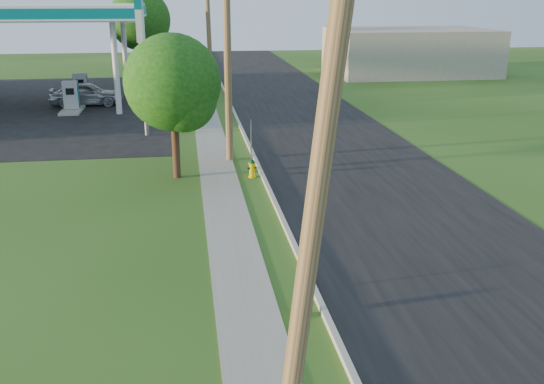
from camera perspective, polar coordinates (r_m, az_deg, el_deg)
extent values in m
cube|color=black|center=(21.56, 11.15, -1.32)|extent=(8.00, 120.00, 0.02)
cube|color=#A4A197|center=(20.60, 0.58, -1.71)|extent=(0.15, 120.00, 0.15)
cube|color=gray|center=(20.44, -4.28, -2.11)|extent=(1.50, 120.00, 0.03)
cylinder|color=brown|center=(8.67, 4.59, 2.41)|extent=(1.31, 0.32, 9.48)
cylinder|color=brown|center=(26.29, -4.22, 13.39)|extent=(0.32, 0.32, 9.80)
cylinder|color=brown|center=(44.23, -5.99, 15.10)|extent=(0.49, 0.32, 9.50)
cube|color=gray|center=(14.91, 3.06, -5.95)|extent=(0.05, 0.04, 2.00)
cube|color=gray|center=(26.01, -1.98, 4.66)|extent=(0.05, 0.04, 2.00)
cube|color=gray|center=(37.93, -4.04, 8.94)|extent=(0.05, 0.04, 2.00)
cylinder|color=silver|center=(38.29, -14.48, 11.16)|extent=(0.36, 0.36, 5.50)
cylinder|color=silver|center=(44.82, -13.65, 12.18)|extent=(0.36, 0.36, 5.50)
cube|color=#A4A197|center=(40.37, -18.26, 7.33)|extent=(1.20, 3.20, 0.18)
cube|color=#9EA0A3|center=(40.22, -18.40, 8.67)|extent=(0.90, 0.50, 1.70)
cube|color=#02656E|center=(40.22, -18.40, 8.67)|extent=(0.94, 0.40, 1.50)
cube|color=black|center=(39.92, -18.50, 8.96)|extent=(0.50, 0.02, 0.40)
cube|color=#A4A197|center=(44.26, -17.43, 8.30)|extent=(1.20, 3.20, 0.18)
cube|color=#9EA0A3|center=(44.12, -17.55, 9.53)|extent=(0.90, 0.50, 1.70)
cube|color=#02656E|center=(44.12, -17.55, 9.53)|extent=(0.94, 0.40, 1.50)
cube|color=black|center=(43.82, -17.64, 9.80)|extent=(0.50, 0.02, 0.40)
cylinder|color=gray|center=(32.03, -11.93, 9.60)|extent=(0.24, 0.24, 5.00)
cube|color=silver|center=(31.72, -12.33, 15.49)|extent=(0.30, 2.00, 2.00)
cube|color=#02656E|center=(31.70, -12.43, 16.93)|extent=(0.34, 2.04, 0.50)
cube|color=gray|center=(58.10, 12.77, 12.78)|extent=(14.00, 10.00, 4.00)
cylinder|color=#382315|center=(24.43, -9.07, 4.68)|extent=(0.30, 0.30, 2.94)
sphere|color=#0C460F|center=(24.00, -9.35, 10.14)|extent=(3.76, 3.76, 3.76)
sphere|color=#0C460F|center=(23.79, -8.31, 8.68)|extent=(2.58, 2.58, 2.58)
cylinder|color=#382315|center=(52.55, -12.11, 12.21)|extent=(0.30, 0.30, 3.86)
sphere|color=#0C460F|center=(52.33, -12.34, 15.57)|extent=(4.95, 4.95, 4.95)
sphere|color=#0C460F|center=(52.05, -11.85, 14.74)|extent=(3.40, 3.40, 3.40)
cylinder|color=yellow|center=(14.25, 2.65, -11.57)|extent=(0.25, 0.25, 0.05)
cylinder|color=yellow|center=(14.13, 2.67, -10.71)|extent=(0.20, 0.20, 0.54)
cylinder|color=yellow|center=(14.02, 2.68, -9.87)|extent=(0.25, 0.25, 0.04)
sphere|color=#0D3314|center=(14.00, 2.68, -9.74)|extent=(0.21, 0.21, 0.21)
cylinder|color=#0D3314|center=(13.95, 2.69, -9.35)|extent=(0.05, 0.05, 0.05)
cylinder|color=#0D3314|center=(13.99, 2.62, -10.70)|extent=(0.13, 0.13, 0.10)
cylinder|color=#0D3314|center=(14.11, 2.15, -10.42)|extent=(0.11, 0.10, 0.08)
cylinder|color=#0D3314|center=(14.09, 3.19, -10.49)|extent=(0.11, 0.10, 0.08)
cylinder|color=#E0C000|center=(24.51, -1.89, 1.46)|extent=(0.29, 0.29, 0.06)
cylinder|color=#E0C000|center=(24.43, -1.89, 2.09)|extent=(0.23, 0.23, 0.63)
cylinder|color=#E0C000|center=(24.36, -1.90, 2.71)|extent=(0.29, 0.29, 0.04)
sphere|color=#053713|center=(24.34, -1.90, 2.80)|extent=(0.24, 0.24, 0.24)
cylinder|color=#053713|center=(24.31, -1.90, 3.08)|extent=(0.05, 0.05, 0.06)
cylinder|color=#053713|center=(24.27, -1.82, 2.19)|extent=(0.13, 0.14, 0.11)
cylinder|color=#053713|center=(24.38, -2.23, 2.26)|extent=(0.11, 0.10, 0.09)
cylinder|color=#053713|center=(24.44, -1.56, 2.30)|extent=(0.11, 0.10, 0.09)
cylinder|color=yellow|center=(38.09, -4.11, 7.50)|extent=(0.27, 0.27, 0.06)
cylinder|color=yellow|center=(38.04, -4.12, 7.87)|extent=(0.21, 0.21, 0.57)
cylinder|color=yellow|center=(38.00, -4.13, 8.24)|extent=(0.27, 0.27, 0.04)
sphere|color=#0C3E21|center=(37.99, -4.13, 8.30)|extent=(0.22, 0.22, 0.22)
cylinder|color=#0C3E21|center=(37.97, -4.14, 8.47)|extent=(0.05, 0.05, 0.06)
cylinder|color=#0C3E21|center=(37.90, -4.06, 7.95)|extent=(0.13, 0.14, 0.10)
cylinder|color=#0C3E21|center=(37.99, -4.32, 7.97)|extent=(0.11, 0.11, 0.09)
cylinder|color=#0C3E21|center=(38.07, -3.93, 8.00)|extent=(0.11, 0.11, 0.09)
imported|color=#A9ABAF|center=(42.20, -17.11, 8.85)|extent=(4.64, 1.88, 1.58)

